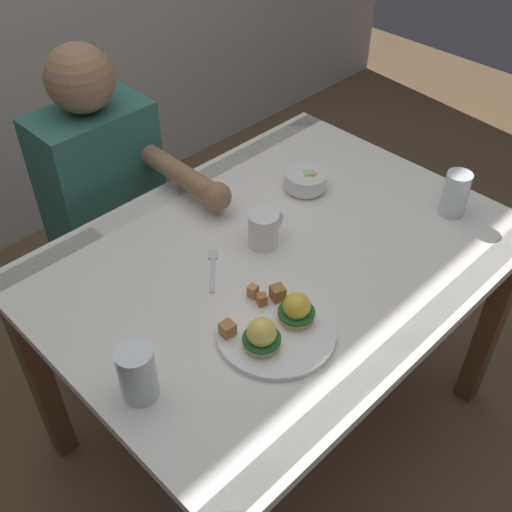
% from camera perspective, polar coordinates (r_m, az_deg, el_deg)
% --- Properties ---
extents(ground_plane, '(6.00, 6.00, 0.00)m').
position_cam_1_polar(ground_plane, '(2.13, 1.58, -14.85)').
color(ground_plane, brown).
extents(dining_table, '(1.20, 0.90, 0.74)m').
position_cam_1_polar(dining_table, '(1.64, 1.98, -2.52)').
color(dining_table, white).
rests_on(dining_table, ground_plane).
extents(eggs_benedict_plate, '(0.27, 0.27, 0.09)m').
position_cam_1_polar(eggs_benedict_plate, '(1.36, 1.89, -6.54)').
color(eggs_benedict_plate, white).
rests_on(eggs_benedict_plate, dining_table).
extents(fruit_bowl, '(0.12, 0.12, 0.06)m').
position_cam_1_polar(fruit_bowl, '(1.78, 4.67, 6.98)').
color(fruit_bowl, white).
rests_on(fruit_bowl, dining_table).
extents(coffee_mug, '(0.11, 0.08, 0.09)m').
position_cam_1_polar(coffee_mug, '(1.57, 0.83, 2.65)').
color(coffee_mug, white).
rests_on(coffee_mug, dining_table).
extents(fork, '(0.12, 0.13, 0.00)m').
position_cam_1_polar(fork, '(1.53, -4.05, -1.06)').
color(fork, silver).
rests_on(fork, dining_table).
extents(water_glass_near, '(0.08, 0.08, 0.13)m').
position_cam_1_polar(water_glass_near, '(1.26, -10.92, -10.88)').
color(water_glass_near, silver).
rests_on(water_glass_near, dining_table).
extents(water_glass_far, '(0.07, 0.07, 0.13)m').
position_cam_1_polar(water_glass_far, '(1.75, 17.98, 5.32)').
color(water_glass_far, silver).
rests_on(water_glass_far, dining_table).
extents(diner_person, '(0.34, 0.54, 1.14)m').
position_cam_1_polar(diner_person, '(1.95, -13.38, 4.97)').
color(diner_person, '#33333D').
rests_on(diner_person, ground_plane).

